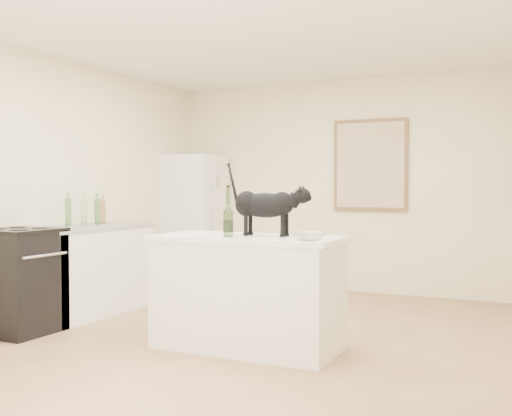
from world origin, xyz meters
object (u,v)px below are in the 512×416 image
object	(u,v)px
stove	(19,282)
wine_bottle	(228,214)
glass_bowl	(309,236)
black_cat	(265,209)
fridge	(194,220)

from	to	relation	value
stove	wine_bottle	bearing A→B (deg)	6.96
glass_bowl	black_cat	bearing A→B (deg)	154.32
wine_bottle	stove	bearing A→B (deg)	-173.04
black_cat	wine_bottle	world-z (taller)	black_cat
fridge	glass_bowl	bearing A→B (deg)	-45.89
stove	fridge	bearing A→B (deg)	90.00
wine_bottle	glass_bowl	bearing A→B (deg)	-0.10
wine_bottle	glass_bowl	xyz separation A→B (m)	(0.67, -0.00, -0.14)
stove	fridge	size ratio (longest dim) A/B	0.53
glass_bowl	stove	bearing A→B (deg)	-174.82
fridge	glass_bowl	world-z (taller)	fridge
fridge	glass_bowl	xyz separation A→B (m)	(2.63, -2.71, 0.08)
stove	wine_bottle	size ratio (longest dim) A/B	2.56
stove	black_cat	size ratio (longest dim) A/B	1.45
wine_bottle	glass_bowl	world-z (taller)	wine_bottle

